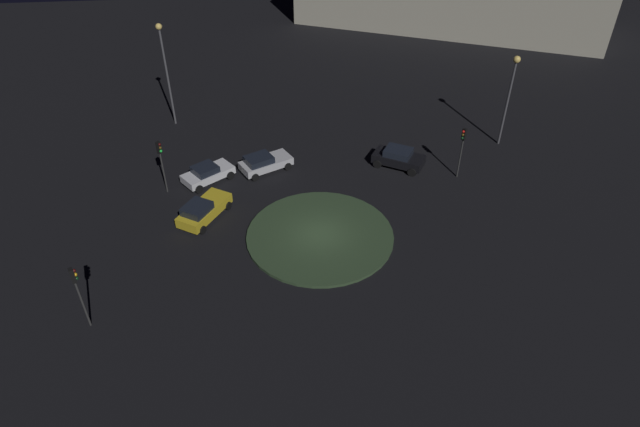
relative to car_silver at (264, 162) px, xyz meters
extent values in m
plane|color=black|center=(-8.65, -3.50, -0.73)|extent=(114.22, 114.22, 0.00)
cylinder|color=#2D4228|center=(-8.65, -3.50, -0.63)|extent=(9.91, 9.91, 0.20)
cube|color=silver|center=(0.07, -0.14, -0.12)|extent=(3.41, 4.41, 0.60)
cube|color=black|center=(-0.20, 0.40, 0.42)|extent=(2.33, 2.53, 0.49)
cylinder|color=black|center=(1.52, -1.03, -0.42)|extent=(0.47, 0.65, 0.61)
cylinder|color=black|center=(-0.10, -1.84, -0.42)|extent=(0.47, 0.65, 0.61)
cylinder|color=black|center=(0.24, 1.56, -0.42)|extent=(0.47, 0.65, 0.61)
cylinder|color=black|center=(-1.39, 0.76, -0.42)|extent=(0.47, 0.65, 0.61)
cube|color=white|center=(-1.06, 4.32, -0.12)|extent=(3.70, 4.18, 0.58)
cube|color=black|center=(-1.18, 4.48, 0.41)|extent=(2.28, 2.32, 0.48)
cylinder|color=black|center=(0.47, 3.70, -0.40)|extent=(0.56, 0.66, 0.65)
cylinder|color=black|center=(-0.96, 2.67, -0.40)|extent=(0.56, 0.66, 0.65)
cylinder|color=black|center=(-1.16, 5.97, -0.40)|extent=(0.56, 0.66, 0.65)
cylinder|color=black|center=(-2.59, 4.93, -0.40)|extent=(0.56, 0.66, 0.65)
cube|color=black|center=(-0.48, -10.65, -0.05)|extent=(3.63, 4.35, 0.68)
cube|color=black|center=(-0.45, -10.59, 0.55)|extent=(2.46, 2.61, 0.51)
cylinder|color=black|center=(-0.43, -12.35, -0.39)|extent=(0.54, 0.69, 0.67)
cylinder|color=black|center=(-2.01, -11.40, -0.39)|extent=(0.54, 0.69, 0.67)
cylinder|color=black|center=(1.04, -9.90, -0.39)|extent=(0.54, 0.69, 0.67)
cylinder|color=black|center=(-0.54, -8.95, -0.39)|extent=(0.54, 0.69, 0.67)
cube|color=gold|center=(-5.73, 4.28, -0.07)|extent=(4.55, 3.77, 0.71)
cube|color=black|center=(-6.37, 4.69, 0.56)|extent=(2.38, 2.29, 0.55)
cylinder|color=black|center=(-3.95, 4.20, -0.43)|extent=(0.63, 0.51, 0.60)
cylinder|color=black|center=(-4.90, 2.71, -0.43)|extent=(0.63, 0.51, 0.60)
cylinder|color=black|center=(-6.55, 5.85, -0.43)|extent=(0.63, 0.51, 0.60)
cylinder|color=black|center=(-7.50, 4.36, -0.43)|extent=(0.63, 0.51, 0.60)
cylinder|color=#2D2D2D|center=(-2.19, 7.33, 0.95)|extent=(0.12, 0.12, 3.37)
cube|color=black|center=(-2.19, 7.33, 3.09)|extent=(0.37, 0.34, 0.90)
sphere|color=#3F0C0C|center=(-2.26, 7.21, 3.36)|extent=(0.20, 0.20, 0.20)
sphere|color=#4C380F|center=(-2.26, 7.21, 3.09)|extent=(0.20, 0.20, 0.20)
sphere|color=#1EE53F|center=(-2.26, 7.21, 2.82)|extent=(0.20, 0.20, 0.20)
cylinder|color=#2D2D2D|center=(-15.05, 10.10, 0.95)|extent=(0.12, 0.12, 3.35)
cube|color=black|center=(-15.05, 10.10, 3.07)|extent=(0.37, 0.33, 0.90)
sphere|color=#3F0C0C|center=(-14.99, 9.97, 3.34)|extent=(0.20, 0.20, 0.20)
sphere|color=yellow|center=(-14.99, 9.97, 3.07)|extent=(0.20, 0.20, 0.20)
sphere|color=#0F3819|center=(-14.99, 9.97, 2.80)|extent=(0.20, 0.20, 0.20)
cylinder|color=#2D2D2D|center=(-2.47, -14.89, 0.92)|extent=(0.12, 0.12, 3.29)
cube|color=black|center=(-2.47, -14.89, 3.01)|extent=(0.37, 0.34, 0.90)
sphere|color=red|center=(-2.54, -14.76, 3.28)|extent=(0.20, 0.20, 0.20)
sphere|color=#4C380F|center=(-2.54, -14.76, 3.01)|extent=(0.20, 0.20, 0.20)
sphere|color=#0F3819|center=(-2.54, -14.76, 2.74)|extent=(0.20, 0.20, 0.20)
cylinder|color=#4C4C51|center=(8.76, 7.85, 3.57)|extent=(0.18, 0.18, 8.60)
sphere|color=#F9D166|center=(8.76, 7.85, 8.03)|extent=(0.54, 0.54, 0.54)
cylinder|color=#4C4C51|center=(2.19, -19.97, 2.90)|extent=(0.18, 0.18, 7.26)
sphere|color=#F9D166|center=(2.19, -19.97, 6.70)|extent=(0.57, 0.57, 0.57)
camera|label=1|loc=(-37.03, -0.53, 22.87)|focal=30.85mm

